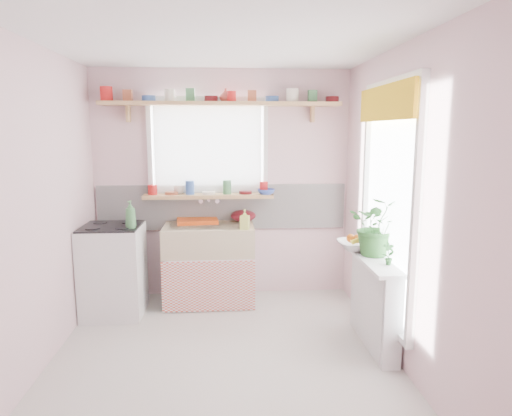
{
  "coord_description": "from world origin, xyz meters",
  "views": [
    {
      "loc": [
        0.03,
        -3.44,
        1.84
      ],
      "look_at": [
        0.3,
        0.55,
        1.16
      ],
      "focal_mm": 32.0,
      "sensor_mm": 36.0,
      "label": 1
    }
  ],
  "objects": [
    {
      "name": "sink_unit",
      "position": [
        -0.15,
        1.29,
        0.43
      ],
      "size": [
        0.95,
        0.65,
        1.11
      ],
      "color": "white",
      "rests_on": "ground"
    },
    {
      "name": "jade_plant",
      "position": [
        1.33,
        0.3,
        1.04
      ],
      "size": [
        0.58,
        0.54,
        0.52
      ],
      "primitive_type": "imported",
      "rotation": [
        0.0,
        0.0,
        -0.34
      ],
      "color": "#2C6628",
      "rests_on": "radiator_ledge"
    },
    {
      "name": "sill_crockery",
      "position": [
        -0.17,
        1.48,
        1.22
      ],
      "size": [
        1.35,
        0.11,
        0.12
      ],
      "color": "red",
      "rests_on": "windowsill"
    },
    {
      "name": "dish_tray",
      "position": [
        -0.28,
        1.47,
        0.87
      ],
      "size": [
        0.47,
        0.37,
        0.04
      ],
      "primitive_type": "cube",
      "rotation": [
        0.0,
        0.0,
        0.12
      ],
      "color": "#DF4E13",
      "rests_on": "sink_unit"
    },
    {
      "name": "shelf_crockery",
      "position": [
        -0.04,
        1.47,
        2.19
      ],
      "size": [
        2.47,
        0.11,
        0.12
      ],
      "color": "red",
      "rests_on": "pine_shelf"
    },
    {
      "name": "shelf_vase",
      "position": [
        0.05,
        1.53,
        2.21
      ],
      "size": [
        0.17,
        0.17,
        0.14
      ],
      "primitive_type": "imported",
      "rotation": [
        0.0,
        0.0,
        -0.29
      ],
      "color": "#A53C33",
      "rests_on": "pine_shelf"
    },
    {
      "name": "room",
      "position": [
        0.66,
        0.86,
        1.37
      ],
      "size": [
        3.2,
        3.2,
        3.2
      ],
      "color": "beige",
      "rests_on": "ground"
    },
    {
      "name": "sill_bowl",
      "position": [
        0.47,
        1.42,
        1.19
      ],
      "size": [
        0.22,
        0.22,
        0.06
      ],
      "primitive_type": "imported",
      "rotation": [
        0.0,
        0.0,
        0.15
      ],
      "color": "#3652B0",
      "rests_on": "windowsill"
    },
    {
      "name": "soap_bottle_sink",
      "position": [
        0.22,
        1.1,
        0.95
      ],
      "size": [
        0.11,
        0.11,
        0.2
      ],
      "primitive_type": "imported",
      "rotation": [
        0.0,
        0.0,
        -0.18
      ],
      "color": "#D4DE62",
      "rests_on": "sink_unit"
    },
    {
      "name": "fruit",
      "position": [
        1.22,
        0.49,
        0.88
      ],
      "size": [
        0.2,
        0.14,
        0.1
      ],
      "color": "orange",
      "rests_on": "fruit_bowl"
    },
    {
      "name": "radiator_ledge",
      "position": [
        1.3,
        0.2,
        0.4
      ],
      "size": [
        0.22,
        0.95,
        0.78
      ],
      "color": "white",
      "rests_on": "ground"
    },
    {
      "name": "sill_cup",
      "position": [
        -0.47,
        1.54,
        1.21
      ],
      "size": [
        0.15,
        0.15,
        0.1
      ],
      "primitive_type": "imported",
      "rotation": [
        0.0,
        0.0,
        0.27
      ],
      "color": "silver",
      "rests_on": "windowsill"
    },
    {
      "name": "fruit_bowl",
      "position": [
        1.21,
        0.49,
        0.82
      ],
      "size": [
        0.36,
        0.36,
        0.08
      ],
      "primitive_type": "imported",
      "rotation": [
        0.0,
        0.0,
        0.05
      ],
      "color": "white",
      "rests_on": "radiator_ledge"
    },
    {
      "name": "colander",
      "position": [
        0.22,
        1.5,
        0.91
      ],
      "size": [
        0.37,
        0.37,
        0.13
      ],
      "primitive_type": "ellipsoid",
      "rotation": [
        0.0,
        0.0,
        -0.41
      ],
      "color": "#530E16",
      "rests_on": "sink_unit"
    },
    {
      "name": "cooker",
      "position": [
        -1.1,
        1.05,
        0.46
      ],
      "size": [
        0.58,
        0.58,
        0.93
      ],
      "color": "white",
      "rests_on": "ground"
    },
    {
      "name": "pine_shelf",
      "position": [
        0.0,
        1.47,
        2.12
      ],
      "size": [
        2.52,
        0.24,
        0.04
      ],
      "primitive_type": "cube",
      "color": "tan",
      "rests_on": "room"
    },
    {
      "name": "cooker_bottle",
      "position": [
        -0.88,
        0.92,
        1.05
      ],
      "size": [
        0.12,
        0.13,
        0.27
      ],
      "primitive_type": "imported",
      "rotation": [
        0.0,
        0.0,
        -0.25
      ],
      "color": "#44894C",
      "rests_on": "cooker"
    },
    {
      "name": "herb_pot",
      "position": [
        1.33,
        0.01,
        0.87
      ],
      "size": [
        0.11,
        0.08,
        0.19
      ],
      "primitive_type": "imported",
      "rotation": [
        0.0,
        0.0,
        0.18
      ],
      "color": "#245A24",
      "rests_on": "radiator_ledge"
    },
    {
      "name": "windowsill",
      "position": [
        -0.15,
        1.48,
        1.14
      ],
      "size": [
        1.4,
        0.22,
        0.04
      ],
      "primitive_type": "cube",
      "color": "tan",
      "rests_on": "room"
    }
  ]
}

